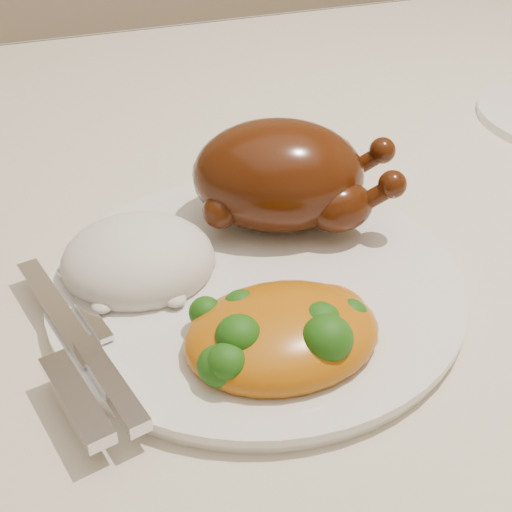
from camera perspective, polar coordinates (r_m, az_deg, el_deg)
name	(u,v)px	position (r m, az deg, el deg)	size (l,w,h in m)	color
dining_table	(308,290)	(0.69, 4.17, -2.74)	(1.60, 0.90, 0.76)	brown
tablecloth	(311,226)	(0.65, 4.44, 2.38)	(1.73, 1.03, 0.18)	beige
dinner_plate	(256,286)	(0.51, 0.00, -2.38)	(0.29, 0.29, 0.01)	silver
roast_chicken	(284,176)	(0.55, 2.23, 6.44)	(0.18, 0.14, 0.09)	#441A07
rice_mound	(138,261)	(0.52, -9.39, -0.39)	(0.13, 0.12, 0.06)	white
mac_and_cheese	(286,333)	(0.45, 2.38, -6.16)	(0.13, 0.10, 0.05)	#BB690C
cutlery	(85,361)	(0.45, -13.52, -8.18)	(0.06, 0.19, 0.01)	silver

